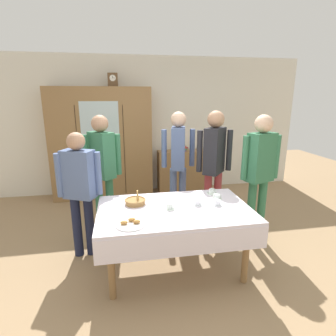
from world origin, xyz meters
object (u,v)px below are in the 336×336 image
object	(u,v)px
bookshelf_low	(182,171)
person_behind_table_left	(102,163)
wall_cabinet	(102,144)
person_by_cabinet	(214,159)
tea_cup_near_left	(198,203)
tea_cup_far_right	(217,203)
person_beside_shelf	(80,184)
spoon_far_left	(200,214)
tea_cup_back_edge	(170,206)
pastry_plate	(131,224)
bread_basket	(135,201)
tea_cup_far_left	(217,197)
book_stack	(183,149)
person_behind_table_right	(178,156)
spoon_front_edge	(158,197)
person_near_right_end	(260,166)
mantel_clock	(113,80)
tea_cup_mid_right	(212,192)
dining_table	(175,218)

from	to	relation	value
bookshelf_low	person_behind_table_left	xyz separation A→B (m)	(-1.51, -1.57, 0.61)
wall_cabinet	person_by_cabinet	world-z (taller)	wall_cabinet
tea_cup_near_left	tea_cup_far_right	world-z (taller)	same
person_beside_shelf	spoon_far_left	bearing A→B (deg)	-28.03
tea_cup_back_edge	pastry_plate	size ratio (longest dim) A/B	0.46
wall_cabinet	person_beside_shelf	distance (m)	2.08
pastry_plate	wall_cabinet	bearing A→B (deg)	98.11
spoon_far_left	person_behind_table_left	bearing A→B (deg)	130.09
tea_cup_back_edge	bread_basket	world-z (taller)	bread_basket
tea_cup_far_left	person_behind_table_left	size ratio (longest dim) A/B	0.08
wall_cabinet	person_beside_shelf	size ratio (longest dim) A/B	1.36
book_stack	bookshelf_low	bearing A→B (deg)	90.00
person_behind_table_right	spoon_front_edge	bearing A→B (deg)	-116.28
wall_cabinet	spoon_front_edge	world-z (taller)	wall_cabinet
spoon_front_edge	bread_basket	bearing A→B (deg)	-148.03
spoon_far_left	person_by_cabinet	world-z (taller)	person_by_cabinet
bookshelf_low	tea_cup_back_edge	distance (m)	2.75
book_stack	person_near_right_end	bearing A→B (deg)	-76.06
mantel_clock	person_behind_table_left	size ratio (longest dim) A/B	0.14
book_stack	tea_cup_back_edge	distance (m)	2.73
book_stack	tea_cup_near_left	distance (m)	2.61
bread_basket	spoon_far_left	bearing A→B (deg)	-31.23
mantel_clock	spoon_far_left	distance (m)	3.24
tea_cup_mid_right	bread_basket	distance (m)	0.98
wall_cabinet	spoon_front_edge	bearing A→B (deg)	-70.67
bookshelf_low	spoon_far_left	size ratio (longest dim) A/B	8.61
person_behind_table_left	person_behind_table_right	bearing A→B (deg)	11.90
spoon_front_edge	person_beside_shelf	world-z (taller)	person_beside_shelf
tea_cup_near_left	tea_cup_far_left	size ratio (longest dim) A/B	1.00
dining_table	person_near_right_end	bearing A→B (deg)	21.85
tea_cup_far_left	person_behind_table_right	distance (m)	1.16
mantel_clock	person_behind_table_left	distance (m)	1.94
dining_table	tea_cup_mid_right	world-z (taller)	tea_cup_mid_right
mantel_clock	person_near_right_end	xyz separation A→B (m)	(1.87, -2.09, -1.17)
pastry_plate	spoon_front_edge	distance (m)	0.77
tea_cup_far_right	spoon_far_left	xyz separation A→B (m)	(-0.26, -0.20, -0.02)
spoon_far_left	wall_cabinet	bearing A→B (deg)	112.27
tea_cup_mid_right	dining_table	bearing A→B (deg)	-145.06
tea_cup_back_edge	tea_cup_far_left	world-z (taller)	same
tea_cup_near_left	spoon_far_left	size ratio (longest dim) A/B	1.09
person_behind_table_right	pastry_plate	bearing A→B (deg)	-116.91
book_stack	tea_cup_far_right	size ratio (longest dim) A/B	1.75
spoon_front_edge	person_behind_table_left	xyz separation A→B (m)	(-0.68, 0.67, 0.29)
mantel_clock	spoon_front_edge	distance (m)	2.68
wall_cabinet	person_behind_table_left	bearing A→B (deg)	-86.63
wall_cabinet	person_behind_table_right	bearing A→B (deg)	-46.58
spoon_front_edge	person_by_cabinet	distance (m)	1.07
book_stack	person_behind_table_left	distance (m)	2.19
wall_cabinet	tea_cup_mid_right	distance (m)	2.65
dining_table	mantel_clock	world-z (taller)	mantel_clock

